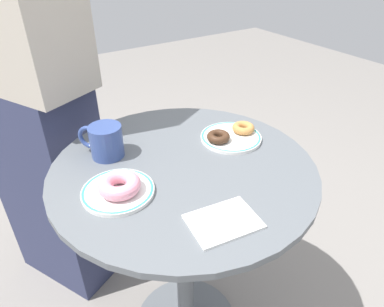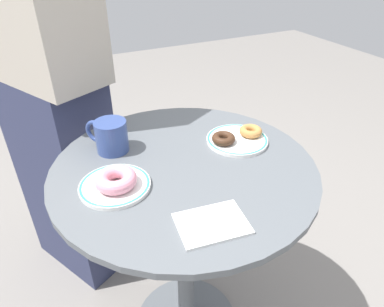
{
  "view_description": "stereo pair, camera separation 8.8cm",
  "coord_description": "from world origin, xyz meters",
  "views": [
    {
      "loc": [
        -0.39,
        -0.64,
        1.26
      ],
      "look_at": [
        0.01,
        -0.02,
        0.78
      ],
      "focal_mm": 32.35,
      "sensor_mm": 36.0,
      "label": 1
    },
    {
      "loc": [
        -0.32,
        -0.69,
        1.26
      ],
      "look_at": [
        0.01,
        -0.02,
        0.78
      ],
      "focal_mm": 32.35,
      "sensor_mm": 36.0,
      "label": 2
    }
  ],
  "objects": [
    {
      "name": "coffee_mug",
      "position": [
        -0.15,
        0.16,
        0.79
      ],
      "size": [
        0.1,
        0.11,
        0.09
      ],
      "color": "#334784",
      "rests_on": "cafe_table"
    },
    {
      "name": "paper_napkin",
      "position": [
        -0.04,
        -0.23,
        0.74
      ],
      "size": [
        0.16,
        0.13,
        0.01
      ],
      "primitive_type": "cube",
      "rotation": [
        0.0,
        0.0,
        -0.14
      ],
      "color": "white",
      "rests_on": "cafe_table"
    },
    {
      "name": "person_figure",
      "position": [
        -0.27,
        0.52,
        0.82
      ],
      "size": [
        0.4,
        0.5,
        1.66
      ],
      "color": "#2D3351",
      "rests_on": "ground"
    },
    {
      "name": "donut_chocolate",
      "position": [
        0.14,
        0.04,
        0.76
      ],
      "size": [
        0.09,
        0.09,
        0.02
      ],
      "primitive_type": "torus",
      "rotation": [
        0.0,
        0.0,
        5.44
      ],
      "color": "#422819",
      "rests_on": "plate_right"
    },
    {
      "name": "plate_left",
      "position": [
        -0.19,
        -0.01,
        0.75
      ],
      "size": [
        0.17,
        0.17,
        0.01
      ],
      "color": "white",
      "rests_on": "cafe_table"
    },
    {
      "name": "plate_right",
      "position": [
        0.19,
        0.04,
        0.75
      ],
      "size": [
        0.18,
        0.18,
        0.01
      ],
      "color": "white",
      "rests_on": "cafe_table"
    },
    {
      "name": "donut_old_fashioned",
      "position": [
        0.24,
        0.04,
        0.76
      ],
      "size": [
        0.09,
        0.09,
        0.02
      ],
      "primitive_type": "torus",
      "rotation": [
        0.0,
        0.0,
        5.67
      ],
      "color": "#BC7F42",
      "rests_on": "plate_right"
    },
    {
      "name": "cafe_table",
      "position": [
        0.0,
        0.0,
        0.5
      ],
      "size": [
        0.7,
        0.7,
        0.74
      ],
      "color": "#565B60",
      "rests_on": "ground"
    },
    {
      "name": "donut_pink_frosted",
      "position": [
        -0.19,
        -0.02,
        0.77
      ],
      "size": [
        0.11,
        0.11,
        0.03
      ],
      "primitive_type": "torus",
      "rotation": [
        0.0,
        0.0,
        3.19
      ],
      "color": "pink",
      "rests_on": "plate_left"
    }
  ]
}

